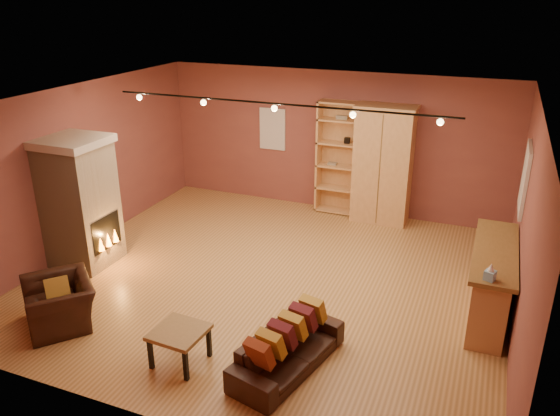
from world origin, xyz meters
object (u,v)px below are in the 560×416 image
at_px(bookcase, 341,157).
at_px(coffee_table, 179,335).
at_px(armoire, 383,165).
at_px(bar_counter, 491,282).
at_px(armchair, 59,296).
at_px(fireplace, 80,202).
at_px(loveseat, 288,343).

xyz_separation_m(bookcase, coffee_table, (-0.41, -5.45, -0.76)).
relative_size(armoire, bar_counter, 1.09).
height_order(armoire, bar_counter, armoire).
bearing_deg(armchair, bookcase, 106.19).
bearing_deg(armoire, fireplace, -139.16).
bearing_deg(armchair, loveseat, 44.88).
relative_size(bookcase, armchair, 1.97).
relative_size(fireplace, coffee_table, 3.35).
relative_size(armoire, coffee_table, 3.58).
bearing_deg(loveseat, bookcase, 22.84).
relative_size(fireplace, bar_counter, 1.02).
bearing_deg(armchair, bar_counter, 64.28).
distance_m(bookcase, coffee_table, 5.51).
bearing_deg(armoire, loveseat, -90.42).
relative_size(bookcase, bar_counter, 1.09).
height_order(bar_counter, loveseat, bar_counter).
bearing_deg(fireplace, loveseat, -17.97).
bearing_deg(loveseat, coffee_table, 120.86).
height_order(bookcase, armchair, bookcase).
bearing_deg(fireplace, bar_counter, 7.43).
bearing_deg(loveseat, armoire, 13.05).
relative_size(bar_counter, loveseat, 1.23).
height_order(fireplace, bar_counter, fireplace).
height_order(bookcase, coffee_table, bookcase).
bearing_deg(loveseat, bar_counter, -31.75).
bearing_deg(armoire, bookcase, 169.00).
xyz_separation_m(bookcase, bar_counter, (2.99, -2.92, -0.64)).
relative_size(bookcase, loveseat, 1.33).
bearing_deg(armoire, coffee_table, -103.63).
distance_m(armoire, bar_counter, 3.53).
bearing_deg(fireplace, bookcase, 48.93).
relative_size(armchair, coffee_table, 1.80).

